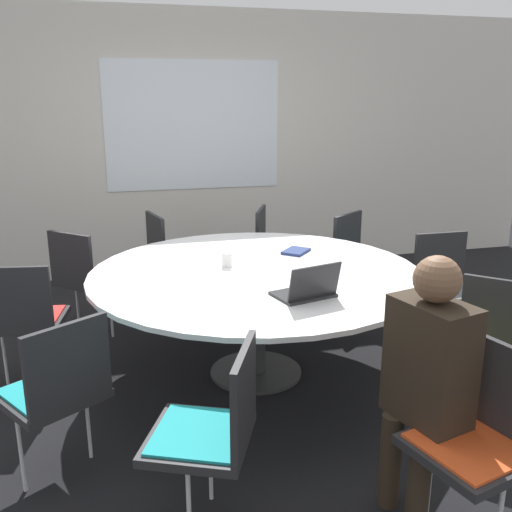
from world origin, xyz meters
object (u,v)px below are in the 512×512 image
(chair_7, at_px, (25,314))
(coffee_cup, at_px, (227,259))
(chair_2, at_px, (447,282))
(chair_9, at_px, (214,424))
(chair_0, at_px, (481,431))
(chair_3, at_px, (359,255))
(chair_8, at_px, (57,385))
(person_0, at_px, (427,369))
(chair_1, at_px, (493,346))
(chair_6, at_px, (85,273))
(laptop, at_px, (308,289))
(chair_4, at_px, (274,246))
(spiral_notebook, at_px, (296,251))
(handbag, at_px, (410,304))
(chair_5, at_px, (170,252))

(chair_7, relative_size, coffee_cup, 9.09)
(chair_2, distance_m, chair_9, 2.47)
(chair_9, bearing_deg, chair_0, -83.24)
(chair_0, height_order, chair_3, same)
(chair_8, bearing_deg, chair_7, 71.64)
(chair_9, height_order, person_0, person_0)
(chair_1, relative_size, chair_3, 1.00)
(chair_6, bearing_deg, laptop, -7.31)
(chair_2, bearing_deg, laptop, 26.11)
(chair_4, xyz_separation_m, chair_8, (-1.74, -2.23, 0.00))
(chair_7, relative_size, chair_9, 1.00)
(person_0, bearing_deg, spiral_notebook, -15.33)
(chair_9, bearing_deg, person_0, -73.18)
(chair_9, distance_m, laptop, 1.09)
(chair_7, xyz_separation_m, chair_9, (0.92, -1.54, 0.00))
(chair_2, height_order, chair_8, same)
(chair_2, bearing_deg, chair_4, -54.00)
(handbag, bearing_deg, chair_7, -171.63)
(chair_3, bearing_deg, coffee_cup, -5.48)
(chair_6, height_order, person_0, person_0)
(coffee_cup, height_order, handbag, coffee_cup)
(chair_6, bearing_deg, chair_9, -32.89)
(chair_9, xyz_separation_m, spiral_notebook, (0.94, 1.73, 0.23))
(chair_5, bearing_deg, spiral_notebook, 23.82)
(chair_3, relative_size, handbag, 2.41)
(chair_5, height_order, chair_6, same)
(spiral_notebook, xyz_separation_m, coffee_cup, (-0.56, -0.21, 0.04))
(chair_8, relative_size, chair_9, 1.00)
(person_0, bearing_deg, chair_7, 33.47)
(handbag, bearing_deg, spiral_notebook, -167.47)
(chair_2, relative_size, person_0, 0.71)
(chair_5, bearing_deg, chair_6, -70.66)
(chair_8, distance_m, coffee_cup, 1.47)
(chair_6, xyz_separation_m, coffee_cup, (0.96, -0.81, 0.27))
(chair_5, xyz_separation_m, chair_6, (-0.71, -0.46, 0.00))
(chair_3, relative_size, chair_4, 1.00)
(chair_1, relative_size, person_0, 0.71)
(chair_7, relative_size, person_0, 0.71)
(chair_0, distance_m, chair_8, 1.91)
(chair_9, bearing_deg, chair_5, 21.43)
(chair_9, height_order, coffee_cup, chair_9)
(chair_4, xyz_separation_m, person_0, (-0.17, -2.87, 0.19))
(spiral_notebook, bearing_deg, chair_1, -63.07)
(chair_3, bearing_deg, chair_5, -53.32)
(chair_1, relative_size, chair_4, 1.00)
(laptop, height_order, spiral_notebook, laptop)
(laptop, bearing_deg, chair_2, -168.97)
(chair_1, relative_size, chair_7, 1.00)
(chair_6, relative_size, handbag, 2.41)
(chair_1, bearing_deg, chair_0, 95.62)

